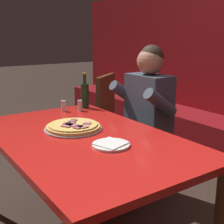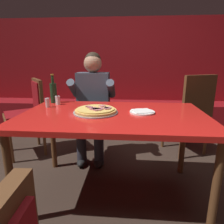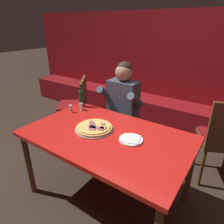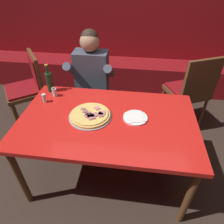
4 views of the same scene
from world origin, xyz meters
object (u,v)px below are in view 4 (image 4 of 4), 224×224
(plate_white_paper, at_px, (135,118))
(shaker_parmesan, at_px, (55,93))
(pizza, at_px, (90,115))
(dining_chair_far_right, at_px, (29,85))
(dining_chair_near_right, at_px, (191,88))
(shaker_red_pepper_flakes, at_px, (44,99))
(diner_seated_blue_shirt, at_px, (91,82))
(beer_bottle, at_px, (50,81))
(main_dining_table, at_px, (107,125))
(shaker_black_pepper, at_px, (54,92))

(plate_white_paper, bearing_deg, shaker_parmesan, 162.92)
(pizza, relative_size, dining_chair_far_right, 0.39)
(shaker_parmesan, height_order, dining_chair_near_right, dining_chair_near_right)
(dining_chair_far_right, bearing_deg, plate_white_paper, -27.91)
(pizza, relative_size, plate_white_paper, 1.77)
(shaker_red_pepper_flakes, bearing_deg, diner_seated_blue_shirt, 57.67)
(shaker_parmesan, distance_m, diner_seated_blue_shirt, 0.49)
(pizza, relative_size, beer_bottle, 1.27)
(shaker_parmesan, bearing_deg, pizza, -33.50)
(main_dining_table, distance_m, dining_chair_far_right, 1.37)
(dining_chair_far_right, distance_m, dining_chair_near_right, 2.03)
(main_dining_table, bearing_deg, pizza, 176.64)
(shaker_parmesan, bearing_deg, plate_white_paper, -17.08)
(main_dining_table, height_order, dining_chair_near_right, dining_chair_near_right)
(plate_white_paper, xyz_separation_m, shaker_red_pepper_flakes, (-0.87, 0.14, 0.03))
(pizza, height_order, dining_chair_far_right, dining_chair_far_right)
(dining_chair_far_right, bearing_deg, dining_chair_near_right, 3.64)
(pizza, xyz_separation_m, beer_bottle, (-0.49, 0.37, 0.09))
(beer_bottle, xyz_separation_m, dining_chair_near_right, (1.54, 0.52, -0.27))
(pizza, bearing_deg, shaker_parmesan, 146.50)
(pizza, bearing_deg, shaker_black_pepper, 146.58)
(shaker_black_pepper, relative_size, shaker_red_pepper_flakes, 1.00)
(dining_chair_near_right, bearing_deg, shaker_black_pepper, -157.93)
(pizza, bearing_deg, dining_chair_near_right, 40.17)
(beer_bottle, xyz_separation_m, dining_chair_far_right, (-0.49, 0.39, -0.30))
(main_dining_table, height_order, plate_white_paper, plate_white_paper)
(shaker_black_pepper, bearing_deg, beer_bottle, 127.75)
(shaker_parmesan, xyz_separation_m, diner_seated_blue_shirt, (0.26, 0.41, -0.09))
(shaker_black_pepper, distance_m, dining_chair_near_right, 1.60)
(beer_bottle, bearing_deg, shaker_black_pepper, -52.25)
(pizza, relative_size, shaker_black_pepper, 4.33)
(pizza, distance_m, dining_chair_near_right, 1.38)
(main_dining_table, height_order, shaker_red_pepper_flakes, shaker_red_pepper_flakes)
(dining_chair_near_right, bearing_deg, main_dining_table, -135.16)
(plate_white_paper, relative_size, diner_seated_blue_shirt, 0.16)
(main_dining_table, relative_size, shaker_black_pepper, 17.72)
(pizza, relative_size, diner_seated_blue_shirt, 0.29)
(main_dining_table, distance_m, plate_white_paper, 0.25)
(shaker_parmesan, xyz_separation_m, dining_chair_far_right, (-0.56, 0.48, -0.22))
(pizza, xyz_separation_m, dining_chair_near_right, (1.05, 0.88, -0.18))
(pizza, xyz_separation_m, shaker_parmesan, (-0.42, 0.28, 0.02))
(plate_white_paper, xyz_separation_m, dining_chair_near_right, (0.66, 0.85, -0.17))
(main_dining_table, height_order, shaker_black_pepper, shaker_black_pepper)
(plate_white_paper, distance_m, dining_chair_far_right, 1.56)
(main_dining_table, xyz_separation_m, shaker_black_pepper, (-0.58, 0.29, 0.11))
(pizza, xyz_separation_m, dining_chair_far_right, (-0.98, 0.75, -0.20))
(plate_white_paper, relative_size, dining_chair_far_right, 0.22)
(plate_white_paper, distance_m, shaker_red_pepper_flakes, 0.88)
(main_dining_table, distance_m, pizza, 0.17)
(shaker_black_pepper, bearing_deg, pizza, -33.42)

